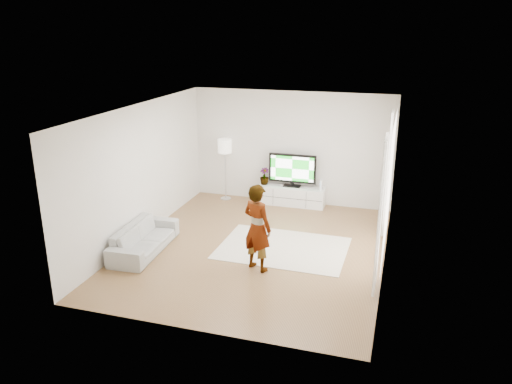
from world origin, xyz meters
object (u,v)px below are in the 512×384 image
(player, at_px, (257,228))
(sofa, at_px, (144,238))
(rug, at_px, (283,248))
(media_console, at_px, (291,196))
(television, at_px, (292,169))
(floor_lamp, at_px, (225,149))

(player, xyz_separation_m, sofa, (-2.38, 0.11, -0.56))
(rug, distance_m, player, 1.33)
(media_console, height_order, rug, media_console)
(television, height_order, floor_lamp, floor_lamp)
(sofa, bearing_deg, floor_lamp, -10.40)
(rug, height_order, floor_lamp, floor_lamp)
(floor_lamp, bearing_deg, player, -61.58)
(rug, height_order, player, player)
(rug, bearing_deg, floor_lamp, 130.36)
(player, relative_size, sofa, 0.88)
(sofa, bearing_deg, rug, -73.73)
(television, relative_size, sofa, 0.64)
(television, relative_size, floor_lamp, 0.75)
(rug, relative_size, player, 1.55)
(player, distance_m, sofa, 2.44)
(media_console, distance_m, sofa, 4.14)
(television, bearing_deg, player, -86.99)
(media_console, xyz_separation_m, player, (0.19, -3.62, 0.59))
(sofa, bearing_deg, player, -95.48)
(media_console, height_order, floor_lamp, floor_lamp)
(rug, bearing_deg, sofa, -160.77)
(rug, distance_m, floor_lamp, 3.59)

